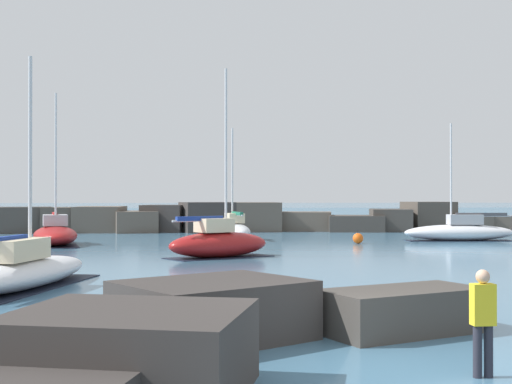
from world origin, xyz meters
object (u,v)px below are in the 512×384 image
sailboat_moored_6 (234,230)px  person_on_rocks (483,317)px  sailboat_moored_3 (460,231)px  mooring_buoy_orange_near (358,238)px  sailboat_moored_0 (218,242)px  sailboat_moored_2 (20,271)px  sailboat_moored_4 (55,234)px

sailboat_moored_6 → person_on_rocks: bearing=-87.6°
sailboat_moored_3 → sailboat_moored_6: 14.59m
sailboat_moored_6 → mooring_buoy_orange_near: bearing=-33.0°
sailboat_moored_0 → sailboat_moored_3: 19.32m
sailboat_moored_2 → sailboat_moored_4: size_ratio=0.95×
sailboat_moored_2 → person_on_rocks: sailboat_moored_2 is taller
sailboat_moored_0 → mooring_buoy_orange_near: size_ratio=10.63×
sailboat_moored_6 → person_on_rocks: 35.99m
sailboat_moored_4 → mooring_buoy_orange_near: bearing=-1.5°
sailboat_moored_0 → sailboat_moored_6: (1.63, 13.54, -0.05)m
person_on_rocks → sailboat_moored_0: bearing=97.9°
sailboat_moored_6 → person_on_rocks: sailboat_moored_6 is taller
sailboat_moored_3 → sailboat_moored_4: sailboat_moored_4 is taller
sailboat_moored_2 → mooring_buoy_orange_near: bearing=51.8°
sailboat_moored_4 → sailboat_moored_2: bearing=-82.9°
person_on_rocks → mooring_buoy_orange_near: bearing=79.7°
person_on_rocks → sailboat_moored_6: bearing=92.4°
sailboat_moored_4 → sailboat_moored_6: sailboat_moored_4 is taller
sailboat_moored_2 → person_on_rocks: size_ratio=4.96×
mooring_buoy_orange_near → person_on_rocks: bearing=-100.3°
sailboat_moored_0 → sailboat_moored_4: sailboat_moored_0 is taller
mooring_buoy_orange_near → sailboat_moored_2: bearing=-128.2°
sailboat_moored_6 → mooring_buoy_orange_near: sailboat_moored_6 is taller
sailboat_moored_4 → sailboat_moored_6: size_ratio=1.20×
sailboat_moored_4 → sailboat_moored_6: 11.53m
sailboat_moored_3 → mooring_buoy_orange_near: size_ratio=9.02×
sailboat_moored_0 → sailboat_moored_3: bearing=34.2°
sailboat_moored_3 → sailboat_moored_2: bearing=-136.3°
sailboat_moored_0 → mooring_buoy_orange_near: (8.82, 8.87, -0.38)m
sailboat_moored_6 → mooring_buoy_orange_near: size_ratio=8.86×
sailboat_moored_6 → sailboat_moored_4: bearing=-158.7°
sailboat_moored_4 → person_on_rocks: sailboat_moored_4 is taller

